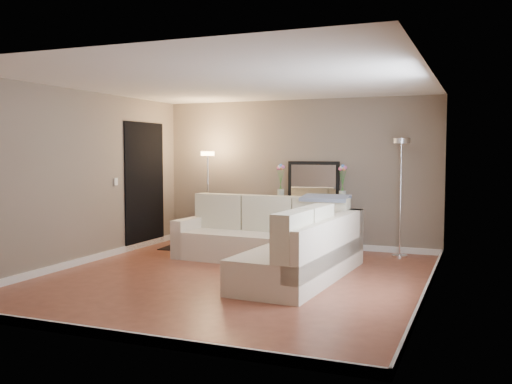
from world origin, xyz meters
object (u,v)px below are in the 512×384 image
at_px(sectional_sofa, 276,243).
at_px(floor_lamp_unlit, 401,173).
at_px(console_table, 306,224).
at_px(floor_lamp_lit, 208,179).

bearing_deg(sectional_sofa, floor_lamp_unlit, 46.00).
distance_m(console_table, floor_lamp_lit, 1.93).
distance_m(floor_lamp_lit, floor_lamp_unlit, 3.37).
xyz_separation_m(console_table, floor_lamp_lit, (-1.77, -0.24, 0.75)).
relative_size(sectional_sofa, floor_lamp_unlit, 1.52).
distance_m(sectional_sofa, console_table, 1.69).
xyz_separation_m(sectional_sofa, console_table, (-0.06, 1.69, 0.08)).
height_order(console_table, floor_lamp_lit, floor_lamp_lit).
relative_size(floor_lamp_lit, floor_lamp_unlit, 0.89).
bearing_deg(floor_lamp_lit, floor_lamp_unlit, 2.39).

